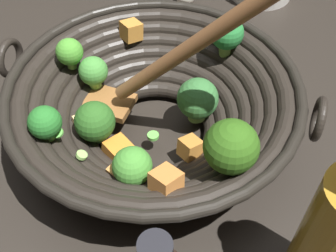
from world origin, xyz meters
TOP-DOWN VIEW (x-y plane):
  - ground_plane at (0.00, 0.00)m, footprint 4.00×4.00m
  - wok at (0.00, 0.00)m, footprint 0.37×0.37m
  - cooking_oil_bottle at (-0.04, 0.26)m, footprint 0.06×0.06m

SIDE VIEW (x-z plane):
  - ground_plane at x=0.00m, z-range 0.00..0.00m
  - wok at x=0.00m, z-range -0.08..0.22m
  - cooking_oil_bottle at x=-0.04m, z-range -0.02..0.22m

